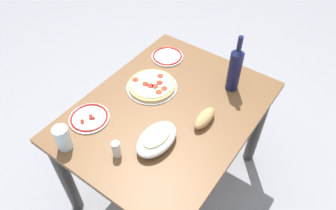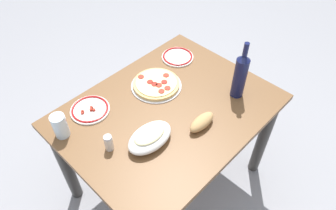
# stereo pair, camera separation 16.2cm
# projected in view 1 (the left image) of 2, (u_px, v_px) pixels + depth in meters

# --- Properties ---
(ground_plane) EXTENTS (8.00, 8.00, 0.00)m
(ground_plane) POSITION_uv_depth(u_px,v_px,m) (168.00, 180.00, 2.17)
(ground_plane) COLOR gray
(ground_plane) RESTS_ON ground
(dining_table) EXTENTS (1.10, 0.85, 0.72)m
(dining_table) POSITION_uv_depth(u_px,v_px,m) (168.00, 125.00, 1.74)
(dining_table) COLOR brown
(dining_table) RESTS_ON ground
(pepperoni_pizza) EXTENTS (0.28, 0.28, 0.03)m
(pepperoni_pizza) POSITION_uv_depth(u_px,v_px,m) (152.00, 86.00, 1.75)
(pepperoni_pizza) COLOR #B7B7BC
(pepperoni_pizza) RESTS_ON dining_table
(baked_pasta_dish) EXTENTS (0.24, 0.15, 0.08)m
(baked_pasta_dish) POSITION_uv_depth(u_px,v_px,m) (157.00, 138.00, 1.46)
(baked_pasta_dish) COLOR white
(baked_pasta_dish) RESTS_ON dining_table
(wine_bottle) EXTENTS (0.07, 0.07, 0.34)m
(wine_bottle) POSITION_uv_depth(u_px,v_px,m) (235.00, 68.00, 1.66)
(wine_bottle) COLOR #141942
(wine_bottle) RESTS_ON dining_table
(water_glass) EXTENTS (0.07, 0.07, 0.13)m
(water_glass) POSITION_uv_depth(u_px,v_px,m) (63.00, 138.00, 1.44)
(water_glass) COLOR silver
(water_glass) RESTS_ON dining_table
(side_plate_near) EXTENTS (0.20, 0.20, 0.02)m
(side_plate_near) POSITION_uv_depth(u_px,v_px,m) (167.00, 56.00, 1.94)
(side_plate_near) COLOR white
(side_plate_near) RESTS_ON dining_table
(side_plate_far) EXTENTS (0.20, 0.20, 0.02)m
(side_plate_far) POSITION_uv_depth(u_px,v_px,m) (89.00, 118.00, 1.59)
(side_plate_far) COLOR white
(side_plate_far) RESTS_ON dining_table
(bread_loaf) EXTENTS (0.16, 0.07, 0.06)m
(bread_loaf) POSITION_uv_depth(u_px,v_px,m) (204.00, 118.00, 1.56)
(bread_loaf) COLOR tan
(bread_loaf) RESTS_ON dining_table
(spice_shaker) EXTENTS (0.04, 0.04, 0.09)m
(spice_shaker) POSITION_uv_depth(u_px,v_px,m) (116.00, 149.00, 1.42)
(spice_shaker) COLOR silver
(spice_shaker) RESTS_ON dining_table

